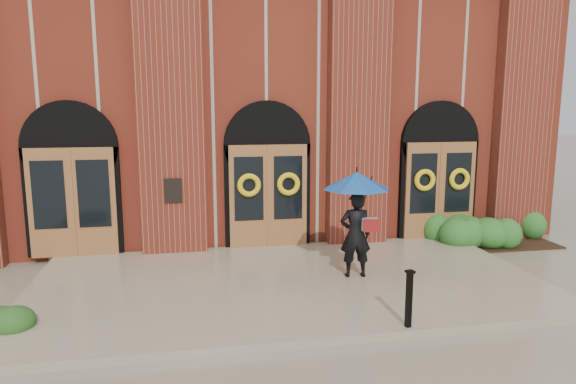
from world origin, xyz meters
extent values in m
plane|color=gray|center=(0.00, 0.00, 0.00)|extent=(90.00, 90.00, 0.00)
cube|color=gray|center=(0.00, 0.15, 0.07)|extent=(10.00, 5.30, 0.15)
cube|color=maroon|center=(0.00, 8.90, 3.50)|extent=(16.00, 12.00, 7.00)
cube|color=black|center=(-2.25, 2.47, 1.65)|extent=(0.40, 0.05, 0.55)
cube|color=maroon|center=(-2.25, 2.73, 3.50)|extent=(1.50, 0.45, 7.00)
cube|color=maroon|center=(2.25, 2.73, 3.50)|extent=(1.50, 0.45, 7.00)
cube|color=maroon|center=(6.75, 2.73, 3.50)|extent=(1.50, 0.45, 7.00)
cube|color=#9B6032|center=(-4.50, 2.71, 1.40)|extent=(1.90, 0.10, 2.50)
cylinder|color=black|center=(-4.50, 2.85, 2.65)|extent=(2.10, 0.22, 2.10)
cube|color=#9B6032|center=(0.00, 2.71, 1.40)|extent=(1.90, 0.10, 2.50)
cylinder|color=black|center=(0.00, 2.85, 2.65)|extent=(2.10, 0.22, 2.10)
cube|color=#9B6032|center=(4.50, 2.71, 1.40)|extent=(1.90, 0.10, 2.50)
cylinder|color=black|center=(4.50, 2.85, 2.65)|extent=(2.10, 0.22, 2.10)
torus|color=yellow|center=(-0.48, 2.59, 1.70)|extent=(0.57, 0.13, 0.57)
torus|color=yellow|center=(0.48, 2.59, 1.70)|extent=(0.57, 0.13, 0.57)
torus|color=yellow|center=(4.02, 2.59, 1.70)|extent=(0.57, 0.13, 0.57)
torus|color=yellow|center=(4.98, 2.59, 1.70)|extent=(0.57, 0.13, 0.57)
imported|color=black|center=(1.37, 0.13, 1.02)|extent=(0.67, 0.47, 1.73)
cone|color=#124892|center=(1.37, 0.13, 2.12)|extent=(1.46, 1.46, 0.35)
cylinder|color=black|center=(1.42, 0.08, 1.65)|extent=(0.02, 0.02, 0.58)
cube|color=#9FA2A4|center=(1.63, -0.01, 1.25)|extent=(0.34, 0.19, 0.25)
cube|color=maroon|center=(1.63, -0.10, 1.25)|extent=(0.32, 0.05, 0.25)
cube|color=black|center=(1.44, -2.35, 0.59)|extent=(0.09, 0.09, 0.88)
cube|color=black|center=(1.44, -2.35, 1.05)|extent=(0.15, 0.15, 0.04)
ellipsoid|color=#275B20|center=(5.84, 2.20, 0.37)|extent=(2.88, 1.15, 0.74)
camera|label=1|loc=(-1.84, -9.45, 3.59)|focal=32.00mm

